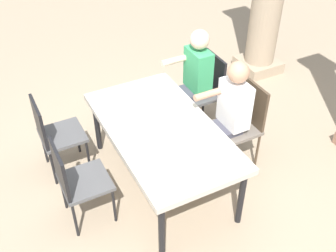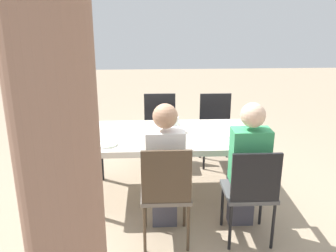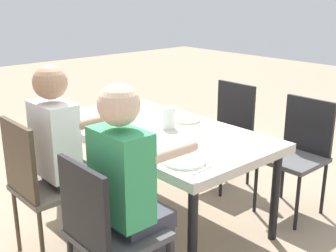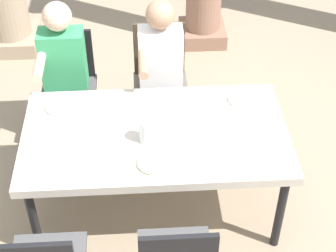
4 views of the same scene
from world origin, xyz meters
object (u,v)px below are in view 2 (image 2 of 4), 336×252
chair_mid_south (160,125)px  chair_mid_north (166,189)px  plate_2 (107,144)px  chair_west_north (251,189)px  diner_man_white (248,164)px  chair_west_south (216,124)px  stone_column_centre (60,177)px  plate_0 (234,143)px  diner_woman_green (165,165)px  plate_1 (170,124)px  dining_table (170,139)px  water_pitcher (174,125)px

chair_mid_south → chair_mid_north: bearing=90.0°
chair_mid_south → plate_2: chair_mid_south is taller
chair_west_north → diner_man_white: diner_man_white is taller
chair_mid_north → chair_mid_south: chair_mid_north is taller
diner_man_white → chair_west_south: bearing=-89.9°
stone_column_centre → plate_0: (-1.24, -2.01, -0.64)m
plate_0 → chair_west_north: bearing=92.9°
chair_mid_north → diner_woman_green: (-0.00, -0.19, 0.14)m
chair_mid_south → plate_1: (-0.10, 0.61, 0.21)m
plate_2 → dining_table: bearing=-154.7°
dining_table → water_pitcher: water_pitcher is taller
dining_table → chair_west_south: chair_west_south is taller
chair_mid_north → diner_man_white: size_ratio=0.75×
chair_mid_south → stone_column_centre: 3.39m
chair_west_south → plate_0: (0.03, 1.23, 0.21)m
water_pitcher → chair_west_south: bearing=-126.5°
dining_table → chair_mid_south: size_ratio=1.93×
chair_west_south → diner_woman_green: (0.75, 1.64, 0.17)m
dining_table → plate_0: plate_0 is taller
chair_mid_south → diner_man_white: size_ratio=0.72×
chair_mid_north → water_pitcher: 1.04m
diner_man_white → chair_mid_north: bearing=13.4°
chair_west_south → water_pitcher: size_ratio=5.63×
chair_mid_south → chair_west_south: bearing=179.9°
chair_mid_south → plate_1: chair_mid_south is taller
plate_0 → plate_2: size_ratio=1.27×
chair_west_north → diner_woman_green: size_ratio=0.72×
chair_west_north → chair_mid_south: size_ratio=1.00×
chair_west_south → plate_0: chair_west_south is taller
dining_table → water_pitcher: (-0.06, -0.08, 0.13)m
plate_0 → plate_1: bearing=-44.9°
plate_2 → chair_west_north: bearing=155.0°
chair_west_south → water_pitcher: chair_west_south is taller
chair_mid_north → chair_mid_south: size_ratio=1.04×
dining_table → diner_man_white: bearing=132.4°
chair_west_north → stone_column_centre: stone_column_centre is taller
diner_woman_green → plate_1: (-0.10, -1.03, 0.05)m
diner_man_white → plate_2: (1.31, -0.43, 0.04)m
chair_mid_south → plate_1: size_ratio=4.23×
plate_0 → stone_column_centre: bearing=58.3°
chair_mid_north → plate_1: chair_mid_north is taller
chair_west_north → chair_mid_south: same height
chair_west_south → chair_mid_south: size_ratio=0.99×
chair_mid_south → plate_2: 1.36m
diner_man_white → plate_2: size_ratio=6.35×
dining_table → chair_mid_south: 0.93m
plate_1 → plate_2: 0.90m
diner_woman_green → chair_west_south: bearing=-114.5°
water_pitcher → plate_1: bearing=-81.4°
chair_west_south → chair_mid_north: (0.75, 1.83, 0.02)m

